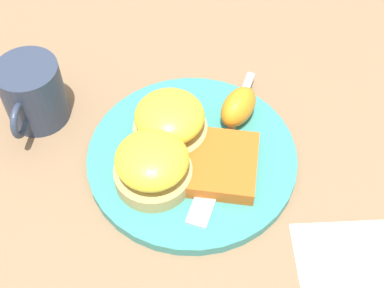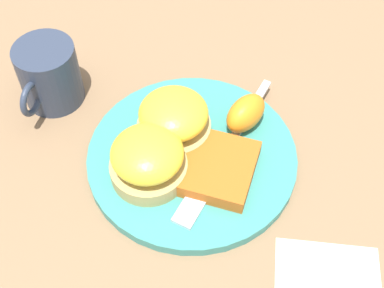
{
  "view_description": "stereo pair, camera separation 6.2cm",
  "coord_description": "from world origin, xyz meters",
  "px_view_note": "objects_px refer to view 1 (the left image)",
  "views": [
    {
      "loc": [
        0.37,
        0.05,
        0.53
      ],
      "look_at": [
        0.0,
        0.0,
        0.03
      ],
      "focal_mm": 50.0,
      "sensor_mm": 36.0,
      "label": 1
    },
    {
      "loc": [
        0.36,
        0.11,
        0.53
      ],
      "look_at": [
        0.0,
        0.0,
        0.03
      ],
      "focal_mm": 50.0,
      "sensor_mm": 36.0,
      "label": 2
    }
  ],
  "objects_px": {
    "sandwich_benedict_left": "(170,122)",
    "cup": "(33,93)",
    "orange_wedge": "(238,107)",
    "hashbrown_patty": "(218,164)",
    "sandwich_benedict_right": "(152,165)",
    "fork": "(222,152)"
  },
  "relations": [
    {
      "from": "sandwich_benedict_left",
      "to": "cup",
      "type": "distance_m",
      "value": 0.18
    },
    {
      "from": "cup",
      "to": "sandwich_benedict_left",
      "type": "bearing_deg",
      "value": 81.91
    },
    {
      "from": "sandwich_benedict_left",
      "to": "hashbrown_patty",
      "type": "xyz_separation_m",
      "value": [
        0.04,
        0.06,
        -0.02
      ]
    },
    {
      "from": "hashbrown_patty",
      "to": "orange_wedge",
      "type": "height_order",
      "value": "orange_wedge"
    },
    {
      "from": "sandwich_benedict_left",
      "to": "cup",
      "type": "xyz_separation_m",
      "value": [
        -0.02,
        -0.18,
        -0.0
      ]
    },
    {
      "from": "fork",
      "to": "sandwich_benedict_right",
      "type": "bearing_deg",
      "value": -57.93
    },
    {
      "from": "hashbrown_patty",
      "to": "orange_wedge",
      "type": "distance_m",
      "value": 0.08
    },
    {
      "from": "sandwich_benedict_right",
      "to": "hashbrown_patty",
      "type": "bearing_deg",
      "value": 109.12
    },
    {
      "from": "sandwich_benedict_right",
      "to": "orange_wedge",
      "type": "height_order",
      "value": "sandwich_benedict_right"
    },
    {
      "from": "sandwich_benedict_left",
      "to": "sandwich_benedict_right",
      "type": "xyz_separation_m",
      "value": [
        0.06,
        -0.01,
        0.0
      ]
    },
    {
      "from": "sandwich_benedict_right",
      "to": "hashbrown_patty",
      "type": "distance_m",
      "value": 0.08
    },
    {
      "from": "orange_wedge",
      "to": "cup",
      "type": "xyz_separation_m",
      "value": [
        0.02,
        -0.25,
        0.01
      ]
    },
    {
      "from": "sandwich_benedict_left",
      "to": "sandwich_benedict_right",
      "type": "distance_m",
      "value": 0.06
    },
    {
      "from": "hashbrown_patty",
      "to": "fork",
      "type": "height_order",
      "value": "hashbrown_patty"
    },
    {
      "from": "fork",
      "to": "cup",
      "type": "relative_size",
      "value": 2.27
    },
    {
      "from": "hashbrown_patty",
      "to": "fork",
      "type": "distance_m",
      "value": 0.02
    },
    {
      "from": "sandwich_benedict_right",
      "to": "orange_wedge",
      "type": "distance_m",
      "value": 0.14
    },
    {
      "from": "sandwich_benedict_right",
      "to": "orange_wedge",
      "type": "xyz_separation_m",
      "value": [
        -0.1,
        0.09,
        -0.01
      ]
    },
    {
      "from": "orange_wedge",
      "to": "cup",
      "type": "bearing_deg",
      "value": -86.39
    },
    {
      "from": "orange_wedge",
      "to": "cup",
      "type": "relative_size",
      "value": 0.57
    },
    {
      "from": "sandwich_benedict_left",
      "to": "sandwich_benedict_right",
      "type": "relative_size",
      "value": 1.0
    },
    {
      "from": "orange_wedge",
      "to": "fork",
      "type": "bearing_deg",
      "value": -13.15
    }
  ]
}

